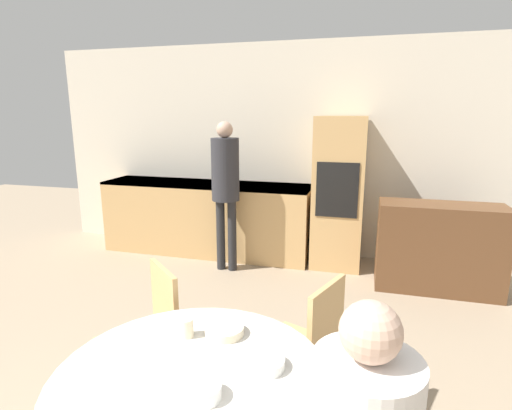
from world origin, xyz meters
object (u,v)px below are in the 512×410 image
(sideboard, at_px, (439,248))
(chair_far_left, at_px, (150,332))
(cup, at_px, (187,328))
(bowl_far, at_px, (224,330))
(oven_unit, at_px, (339,193))
(bowl_near, at_px, (203,391))
(bowl_centre, at_px, (264,363))
(chair_far_right, at_px, (309,344))
(person_standing, at_px, (225,180))

(sideboard, bearing_deg, chair_far_left, -130.49)
(cup, relative_size, bowl_far, 0.48)
(oven_unit, bearing_deg, chair_far_left, -108.24)
(bowl_near, xyz_separation_m, bowl_centre, (0.17, 0.23, -0.01))
(bowl_near, bearing_deg, bowl_far, 99.44)
(chair_far_right, xyz_separation_m, bowl_centre, (-0.11, -0.61, 0.27))
(sideboard, height_order, chair_far_left, sideboard)
(cup, xyz_separation_m, bowl_near, (0.23, -0.36, -0.02))
(person_standing, distance_m, bowl_far, 2.67)
(oven_unit, height_order, cup, oven_unit)
(chair_far_left, xyz_separation_m, chair_far_right, (0.93, 0.12, 0.00))
(oven_unit, xyz_separation_m, sideboard, (1.04, -0.45, -0.42))
(cup, bearing_deg, oven_unit, 81.14)
(person_standing, relative_size, cup, 18.88)
(oven_unit, relative_size, chair_far_left, 1.96)
(chair_far_left, height_order, bowl_far, chair_far_left)
(chair_far_right, relative_size, bowl_centre, 5.11)
(chair_far_left, relative_size, bowl_centre, 5.11)
(sideboard, relative_size, bowl_centre, 6.88)
(person_standing, relative_size, bowl_far, 9.10)
(chair_far_left, distance_m, bowl_centre, 0.99)
(chair_far_left, distance_m, bowl_near, 1.01)
(oven_unit, height_order, sideboard, oven_unit)
(sideboard, height_order, bowl_centre, sideboard)
(cup, height_order, bowl_far, cup)
(bowl_centre, bearing_deg, chair_far_left, 149.06)
(sideboard, relative_size, cup, 13.36)
(person_standing, bearing_deg, chair_far_right, -59.44)
(cup, relative_size, bowl_centre, 0.51)
(oven_unit, bearing_deg, cup, -98.86)
(chair_far_left, distance_m, chair_far_right, 0.93)
(chair_far_right, relative_size, person_standing, 0.53)
(chair_far_left, distance_m, bowl_far, 0.70)
(oven_unit, height_order, chair_far_left, oven_unit)
(oven_unit, xyz_separation_m, bowl_near, (-0.24, -3.43, -0.09))
(bowl_far, bearing_deg, sideboard, 62.10)
(bowl_centre, xyz_separation_m, bowl_far, (-0.24, 0.19, -0.00))
(oven_unit, xyz_separation_m, cup, (-0.48, -3.07, -0.07))
(sideboard, relative_size, person_standing, 0.71)
(chair_far_left, bearing_deg, oven_unit, 113.54)
(oven_unit, bearing_deg, bowl_centre, -91.34)
(oven_unit, distance_m, cup, 3.11)
(oven_unit, relative_size, bowl_near, 12.63)
(bowl_centre, bearing_deg, cup, 162.04)
(cup, distance_m, bowl_centre, 0.42)
(chair_far_right, distance_m, person_standing, 2.49)
(sideboard, bearing_deg, bowl_centre, -112.02)
(sideboard, distance_m, person_standing, 2.32)
(person_standing, bearing_deg, bowl_far, -70.58)
(chair_far_left, height_order, chair_far_right, same)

